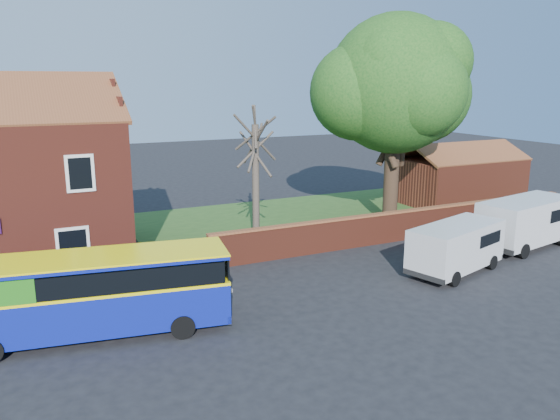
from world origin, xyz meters
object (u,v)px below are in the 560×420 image
van_near (456,246)px  large_tree (394,89)px  bus (80,292)px  van_far (526,221)px

van_near → large_tree: bearing=56.4°
bus → van_near: bus is taller
bus → van_far: 21.24m
bus → van_near: bearing=7.4°
bus → van_near: size_ratio=1.75×
bus → van_far: size_ratio=1.56×
van_near → van_far: size_ratio=0.89×
van_far → van_near: bearing=-177.0°
bus → van_far: (21.22, 0.94, -0.18)m
van_near → bus: bearing=161.9°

